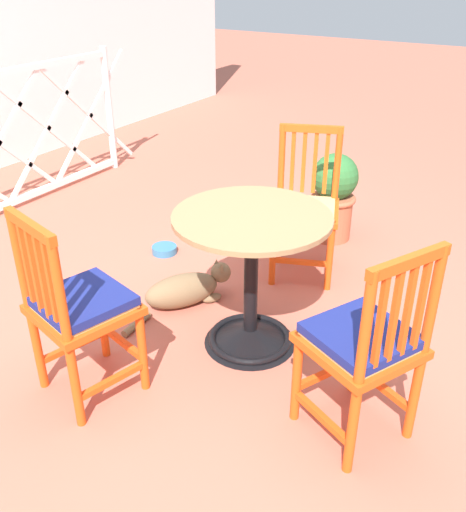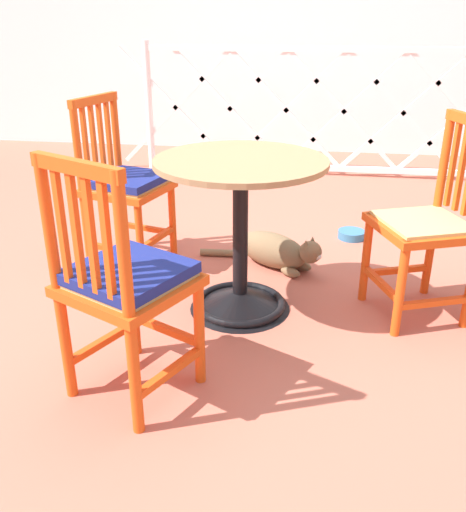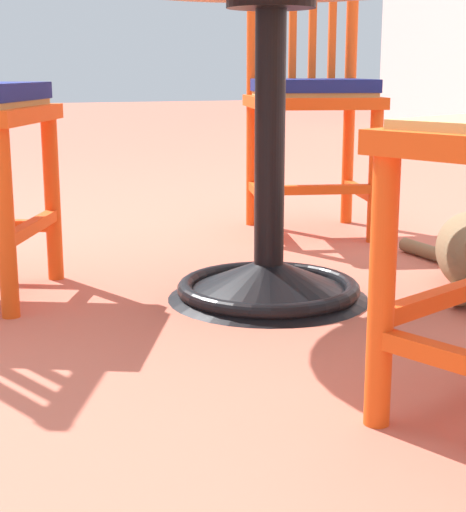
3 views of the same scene
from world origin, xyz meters
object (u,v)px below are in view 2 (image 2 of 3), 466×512
(orange_chair_near_fence, at_px, (124,185))
(tabby_cat, at_px, (277,251))
(orange_chair_at_corner, at_px, (125,284))
(orange_chair_tucked_in, at_px, (428,226))
(cafe_table, at_px, (240,254))
(pet_water_bowl, at_px, (351,234))

(orange_chair_near_fence, height_order, tabby_cat, orange_chair_near_fence)
(orange_chair_at_corner, distance_m, orange_chair_near_fence, 1.21)
(orange_chair_at_corner, distance_m, orange_chair_tucked_in, 1.38)
(cafe_table, relative_size, tabby_cat, 1.07)
(orange_chair_near_fence, bearing_deg, cafe_table, -33.03)
(orange_chair_tucked_in, relative_size, tabby_cat, 1.29)
(orange_chair_near_fence, xyz_separation_m, pet_water_bowl, (1.27, 0.55, -0.42))
(pet_water_bowl, bearing_deg, tabby_cat, -130.29)
(orange_chair_tucked_in, height_order, pet_water_bowl, orange_chair_tucked_in)
(cafe_table, distance_m, pet_water_bowl, 1.18)
(cafe_table, xyz_separation_m, pet_water_bowl, (0.57, 1.00, -0.26))
(orange_chair_tucked_in, distance_m, pet_water_bowl, 1.03)
(tabby_cat, bearing_deg, cafe_table, -105.63)
(orange_chair_near_fence, distance_m, pet_water_bowl, 1.45)
(orange_chair_at_corner, xyz_separation_m, tabby_cat, (0.44, 1.18, -0.35))
(orange_chair_tucked_in, distance_m, orange_chair_near_fence, 1.58)
(orange_chair_tucked_in, bearing_deg, pet_water_bowl, 106.36)
(orange_chair_at_corner, height_order, orange_chair_near_fence, same)
(orange_chair_tucked_in, relative_size, orange_chair_near_fence, 1.00)
(orange_chair_tucked_in, height_order, tabby_cat, orange_chair_tucked_in)
(orange_chair_at_corner, distance_m, tabby_cat, 1.31)
(orange_chair_at_corner, xyz_separation_m, pet_water_bowl, (0.87, 1.69, -0.42))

